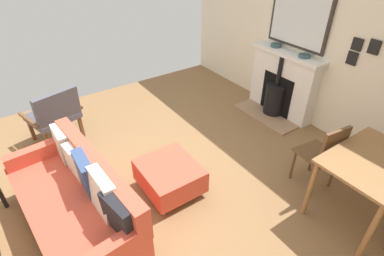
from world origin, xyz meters
The scene contains 12 objects.
ground_plane centered at (0.00, 0.00, 0.00)m, with size 5.87×5.43×0.01m, color olive.
wall_left centered at (-2.94, 0.00, 1.42)m, with size 0.12×5.43×2.85m, color silver.
fireplace centered at (-2.72, -0.30, 0.47)m, with size 0.63×1.23×1.05m.
mirror_over_mantel centered at (-2.85, -0.30, 1.59)m, with size 0.04×1.01×0.96m.
mantel_bowl_near centered at (-2.76, -0.56, 1.07)m, with size 0.16×0.16×0.05m.
mantel_bowl_far centered at (-2.76, -0.02, 1.07)m, with size 0.17×0.17×0.04m.
sofa centered at (0.70, 0.14, 0.36)m, with size 0.94×1.84×0.81m.
ottoman centered at (-0.30, 0.24, 0.23)m, with size 0.62×0.69×0.37m.
armchair_accent centered at (0.50, -1.51, 0.47)m, with size 0.80×0.72×0.84m.
dining_table centered at (-1.77, 1.68, 0.65)m, with size 1.00×0.73×0.75m.
dining_chair_near_fireplace centered at (-1.76, 1.17, 0.52)m, with size 0.45×0.45×0.88m.
photo_gallery_row centered at (-2.86, 0.69, 1.33)m, with size 0.02×0.35×0.38m.
Camera 1 is at (0.92, 2.47, 2.60)m, focal length 27.78 mm.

